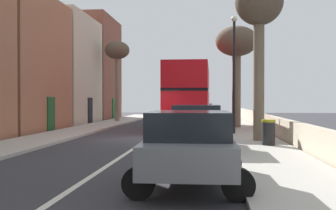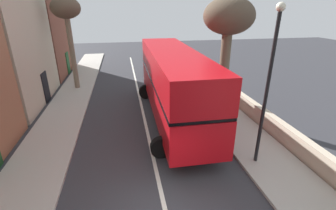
{
  "view_description": "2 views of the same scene",
  "coord_description": "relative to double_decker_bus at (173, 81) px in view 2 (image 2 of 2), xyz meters",
  "views": [
    {
      "loc": [
        2.9,
        -19.12,
        1.91
      ],
      "look_at": [
        0.65,
        3.37,
        1.63
      ],
      "focal_mm": 42.71,
      "sensor_mm": 36.0,
      "label": 1
    },
    {
      "loc": [
        -1.03,
        -5.22,
        6.28
      ],
      "look_at": [
        0.95,
        5.17,
        1.9
      ],
      "focal_mm": 25.46,
      "sensor_mm": 36.0,
      "label": 2
    }
  ],
  "objects": [
    {
      "name": "street_tree_left_0",
      "position": [
        -6.56,
        7.04,
        3.49
      ],
      "size": [
        2.14,
        2.14,
        6.85
      ],
      "color": "#7A6B56",
      "rests_on": "sidewalk_left"
    },
    {
      "name": "double_decker_bus",
      "position": [
        0.0,
        0.0,
        0.0
      ],
      "size": [
        3.64,
        11.21,
        4.06
      ],
      "color": "red",
      "rests_on": "ground"
    },
    {
      "name": "lamppost_right",
      "position": [
        2.6,
        -4.99,
        1.45
      ],
      "size": [
        0.32,
        0.32,
        6.31
      ],
      "color": "black",
      "rests_on": "sidewalk_right"
    },
    {
      "name": "sidewalk_right",
      "position": [
        3.2,
        -7.52,
        -2.3
      ],
      "size": [
        2.6,
        60.0,
        0.12
      ],
      "primitive_type": "cube",
      "color": "#B2ADA3",
      "rests_on": "ground"
    },
    {
      "name": "street_tree_right_1",
      "position": [
        3.09,
        0.14,
        3.15
      ],
      "size": [
        2.78,
        2.78,
        6.69
      ],
      "color": "brown",
      "rests_on": "sidewalk_right"
    },
    {
      "name": "parked_car_grey_right_1",
      "position": [
        0.8,
        9.86,
        -1.44
      ],
      "size": [
        2.59,
        4.32,
        1.6
      ],
      "color": "slate",
      "rests_on": "ground"
    }
  ]
}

